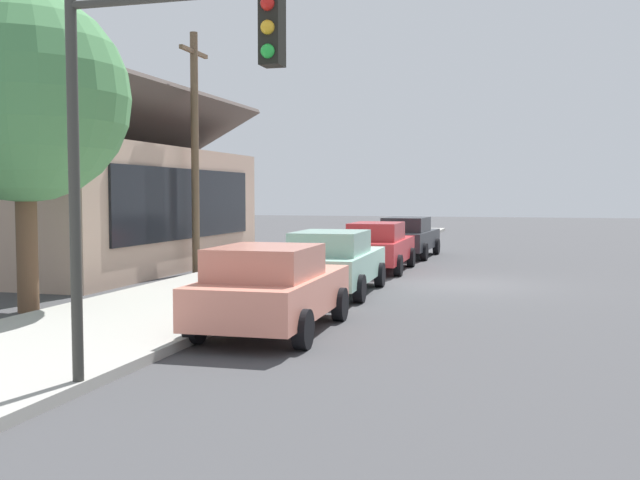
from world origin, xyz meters
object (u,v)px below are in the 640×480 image
at_px(car_charcoal, 408,237).
at_px(traffic_light_main, 150,111).
at_px(car_coral, 272,288).
at_px(fire_hydrant_red, 325,259).
at_px(car_cherry, 378,246).
at_px(shade_tree, 23,98).
at_px(utility_pole_wooden, 195,148).
at_px(car_seafoam, 334,261).

xyz_separation_m(car_charcoal, traffic_light_main, (-20.85, -0.15, 2.67)).
distance_m(car_coral, car_charcoal, 16.36).
bearing_deg(traffic_light_main, fire_hydrant_red, 6.80).
distance_m(car_charcoal, fire_hydrant_red, 7.09).
relative_size(car_cherry, traffic_light_main, 0.91).
height_order(shade_tree, utility_pole_wooden, utility_pole_wooden).
bearing_deg(car_charcoal, car_cherry, -179.19).
relative_size(car_seafoam, utility_pole_wooden, 0.64).
bearing_deg(fire_hydrant_red, utility_pole_wooden, 101.34).
distance_m(car_coral, shade_tree, 6.86).
height_order(car_cherry, car_charcoal, same).
xyz_separation_m(car_charcoal, shade_tree, (-15.61, 5.66, 3.68)).
xyz_separation_m(car_coral, fire_hydrant_red, (9.44, 1.59, -0.32)).
bearing_deg(traffic_light_main, car_charcoal, 0.41).
distance_m(car_seafoam, car_cherry, 5.62).
height_order(car_seafoam, utility_pole_wooden, utility_pole_wooden).
bearing_deg(utility_pole_wooden, car_cherry, -67.39).
xyz_separation_m(car_coral, car_seafoam, (5.27, 0.22, 0.00)).
height_order(car_seafoam, fire_hydrant_red, car_seafoam).
xyz_separation_m(car_charcoal, utility_pole_wooden, (-7.73, 5.51, 3.11)).
bearing_deg(car_seafoam, car_cherry, -2.27).
distance_m(shade_tree, utility_pole_wooden, 7.91).
distance_m(car_coral, car_cherry, 10.88).
distance_m(car_coral, fire_hydrant_red, 9.57).
bearing_deg(fire_hydrant_red, shade_tree, 154.50).
height_order(car_cherry, fire_hydrant_red, car_cherry).
xyz_separation_m(car_coral, car_cherry, (10.88, 0.19, -0.00)).
distance_m(car_charcoal, utility_pole_wooden, 9.99).
relative_size(utility_pole_wooden, fire_hydrant_red, 10.56).
relative_size(car_seafoam, fire_hydrant_red, 6.80).
xyz_separation_m(car_coral, utility_pole_wooden, (8.63, 5.59, 3.11)).
height_order(car_charcoal, traffic_light_main, traffic_light_main).
bearing_deg(traffic_light_main, utility_pole_wooden, 23.33).
height_order(traffic_light_main, fire_hydrant_red, traffic_light_main).
relative_size(car_cherry, utility_pole_wooden, 0.63).
relative_size(car_charcoal, utility_pole_wooden, 0.65).
bearing_deg(fire_hydrant_red, traffic_light_main, -173.20).
relative_size(car_charcoal, shade_tree, 0.73).
bearing_deg(car_seafoam, utility_pole_wooden, 55.94).
xyz_separation_m(shade_tree, fire_hydrant_red, (8.69, -4.15, -4.00)).
bearing_deg(utility_pole_wooden, car_charcoal, -35.50).
relative_size(car_charcoal, traffic_light_main, 0.94).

